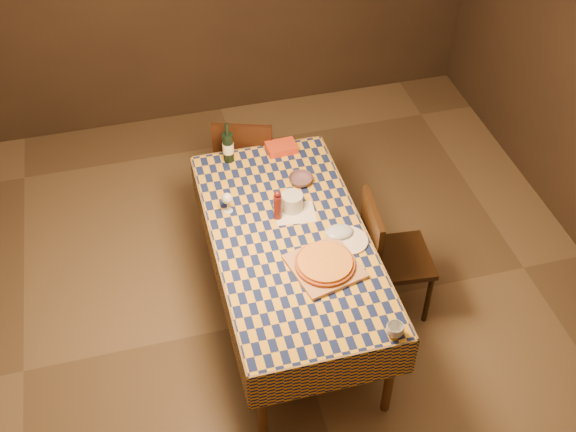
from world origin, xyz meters
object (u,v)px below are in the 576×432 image
at_px(bowl, 301,180).
at_px(dining_table, 290,246).
at_px(cutting_board, 325,266).
at_px(wine_bottle, 228,147).
at_px(pizza, 325,263).
at_px(white_plate, 348,241).
at_px(chair_far, 245,161).
at_px(chair_right, 386,252).

bearing_deg(bowl, dining_table, -112.83).
distance_m(cutting_board, wine_bottle, 1.17).
bearing_deg(bowl, pizza, -94.90).
bearing_deg(dining_table, wine_bottle, 104.76).
bearing_deg(wine_bottle, white_plate, -59.94).
bearing_deg(white_plate, bowl, 102.75).
bearing_deg(dining_table, pizza, -66.12).
bearing_deg(chair_far, wine_bottle, -121.28).
height_order(dining_table, pizza, pizza).
height_order(bowl, white_plate, bowl).
xyz_separation_m(dining_table, pizza, (0.13, -0.30, 0.12)).
bearing_deg(chair_far, bowl, -67.71).
relative_size(wine_bottle, white_plate, 1.27).
bearing_deg(chair_far, dining_table, -87.06).
bearing_deg(white_plate, cutting_board, -139.40).
distance_m(cutting_board, chair_far, 1.41).
bearing_deg(white_plate, dining_table, 159.25).
relative_size(dining_table, pizza, 4.81).
relative_size(cutting_board, wine_bottle, 1.23).
bearing_deg(chair_right, bowl, 129.64).
relative_size(bowl, white_plate, 0.66).
distance_m(dining_table, chair_far, 1.10).
height_order(wine_bottle, chair_right, wine_bottle).
bearing_deg(cutting_board, bowl, 85.10).
bearing_deg(white_plate, chair_far, 107.74).
distance_m(pizza, bowl, 0.77).
height_order(pizza, white_plate, pizza).
bearing_deg(pizza, chair_far, 97.72).
bearing_deg(cutting_board, chair_far, 97.72).
xyz_separation_m(wine_bottle, chair_far, (0.16, 0.26, -0.36)).
distance_m(cutting_board, bowl, 0.77).
xyz_separation_m(bowl, white_plate, (0.13, -0.59, -0.02)).
relative_size(bowl, wine_bottle, 0.52).
height_order(cutting_board, chair_right, chair_right).
bearing_deg(wine_bottle, chair_right, -45.97).
bearing_deg(pizza, white_plate, 40.60).
relative_size(cutting_board, chair_right, 0.40).
xyz_separation_m(pizza, bowl, (0.07, 0.76, -0.02)).
bearing_deg(dining_table, cutting_board, -66.12).
height_order(pizza, chair_right, chair_right).
bearing_deg(pizza, wine_bottle, 107.28).
relative_size(chair_far, chair_right, 1.00).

